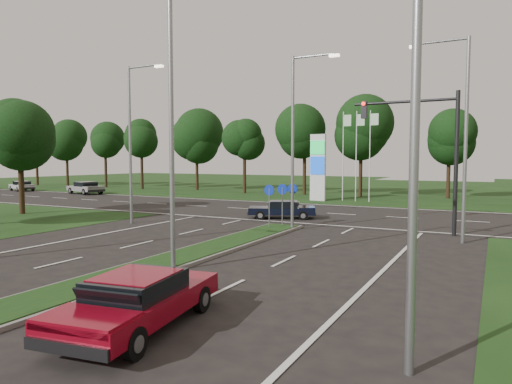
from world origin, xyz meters
The scene contains 17 objects.
verge_far centered at (0.00, 55.00, 0.00)m, with size 160.00×50.00×0.02m, color black.
cross_road centered at (0.00, 24.00, 0.00)m, with size 160.00×12.00×0.02m, color black.
median_kerb centered at (0.00, 4.00, 0.06)m, with size 2.00×26.00×0.12m, color slate.
streetlight_median_near centered at (1.00, 6.00, 5.08)m, with size 2.53×0.22×9.00m.
streetlight_median_far centered at (1.00, 16.00, 5.08)m, with size 2.53×0.22×9.00m.
streetlight_left_far centered at (-8.30, 14.00, 5.08)m, with size 2.53×0.22×9.00m.
streetlight_right_far centered at (8.80, 16.00, 5.08)m, with size 2.53×0.22×9.00m.
streetlight_right_near centered at (8.80, 2.00, 5.08)m, with size 2.53×0.22×9.00m.
traffic_signal centered at (7.19, 18.00, 4.65)m, with size 5.10×0.42×7.00m.
median_signs centered at (0.00, 16.40, 1.71)m, with size 1.16×1.76×2.38m.
gas_pylon centered at (-3.79, 33.05, 3.20)m, with size 5.80×1.26×8.00m.
tree_left_far centered at (-17.90, 13.93, 6.11)m, with size 5.20×5.20×8.86m.
treeline_far centered at (0.10, 39.93, 6.83)m, with size 6.00×6.00×9.90m.
red_sedan centered at (3.40, 1.47, 0.65)m, with size 2.47×4.65×1.22m.
navy_sedan centered at (-1.61, 20.01, 0.60)m, with size 4.42×3.20×1.13m.
far_car_a centered at (-29.08, 28.99, 0.72)m, with size 5.03×3.08×1.35m.
far_car_b centered at (-39.78, 28.99, 0.64)m, with size 4.49×3.01×1.19m.
Camera 1 is at (10.21, -5.95, 3.67)m, focal length 32.00 mm.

